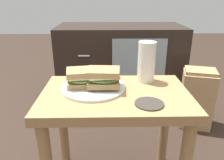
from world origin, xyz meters
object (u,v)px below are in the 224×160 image
object	(u,v)px
sandwich_front	(83,78)
coaster	(149,104)
plate	(93,87)
paper_bag	(197,98)
sandwich_back	(104,77)
tv_cabinet	(120,62)
beer_glass	(146,62)

from	to	relation	value
sandwich_front	coaster	bearing A→B (deg)	-31.35
plate	paper_bag	bearing A→B (deg)	36.01
sandwich_back	coaster	world-z (taller)	sandwich_back
sandwich_back	plate	bearing A→B (deg)	166.84
tv_cabinet	sandwich_back	distance (m)	0.96
sandwich_front	coaster	world-z (taller)	sandwich_front
tv_cabinet	beer_glass	distance (m)	0.87
paper_bag	beer_glass	bearing A→B (deg)	-137.35
tv_cabinet	beer_glass	size ratio (longest dim) A/B	5.72
tv_cabinet	plate	world-z (taller)	tv_cabinet
sandwich_front	paper_bag	bearing A→B (deg)	33.70
sandwich_back	beer_glass	size ratio (longest dim) A/B	0.78
tv_cabinet	paper_bag	bearing A→B (deg)	-44.82
sandwich_front	sandwich_back	distance (m)	0.09
sandwich_back	paper_bag	distance (m)	0.81
coaster	paper_bag	world-z (taller)	coaster
beer_glass	coaster	bearing A→B (deg)	-95.77
plate	coaster	size ratio (longest dim) A/B	2.52
tv_cabinet	sandwich_front	xyz separation A→B (m)	(-0.20, -0.90, 0.21)
tv_cabinet	sandwich_front	size ratio (longest dim) A/B	6.80
beer_glass	paper_bag	size ratio (longest dim) A/B	0.44
plate	sandwich_front	world-z (taller)	sandwich_front
tv_cabinet	coaster	xyz separation A→B (m)	(0.04, -1.05, 0.17)
sandwich_back	sandwich_front	bearing A→B (deg)	166.84
plate	sandwich_back	size ratio (longest dim) A/B	1.90
plate	beer_glass	size ratio (longest dim) A/B	1.49
plate	coaster	world-z (taller)	plate
sandwich_front	sandwich_back	world-z (taller)	sandwich_back
tv_cabinet	paper_bag	size ratio (longest dim) A/B	2.53
plate	sandwich_front	bearing A→B (deg)	166.84
paper_bag	sandwich_back	bearing A→B (deg)	-141.51
coaster	paper_bag	size ratio (longest dim) A/B	0.26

